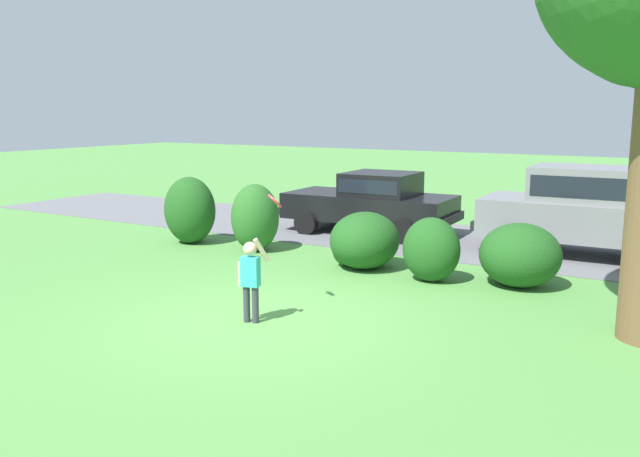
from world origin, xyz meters
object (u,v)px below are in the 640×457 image
Objects in this scene: child_thrower at (251,275)px; frisbee at (275,201)px; parked_sedan at (373,200)px; parked_suv at (593,207)px.

child_thrower is 3.92× the size of frisbee.
parked_sedan is 0.94× the size of parked_suv.
parked_sedan is at bearing 179.01° from parked_suv.
child_thrower is (1.64, -7.34, -0.13)m from parked_sedan.
parked_suv is 8.08m from child_thrower.
parked_suv is at bearing 61.19° from frisbee.
parked_suv is (5.19, -0.09, 0.23)m from parked_sedan.
parked_sedan is 5.20m from parked_suv.
parked_sedan reaches higher than child_thrower.
frisbee is at bearing -76.46° from parked_sedan.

